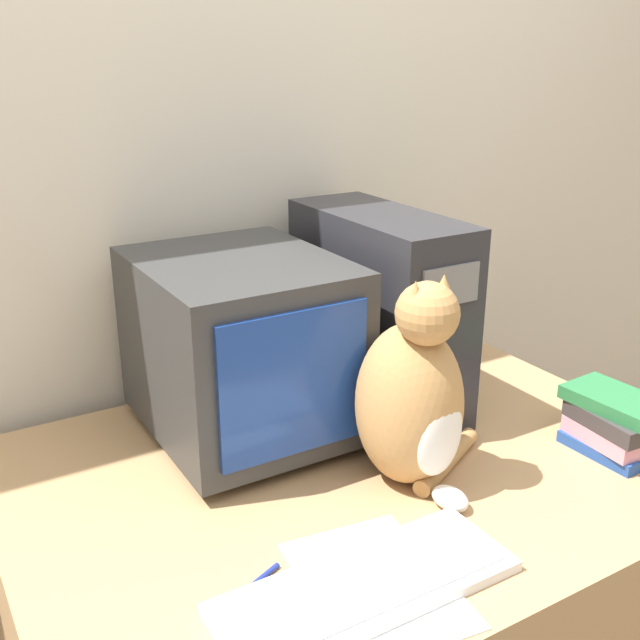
{
  "coord_description": "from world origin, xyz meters",
  "views": [
    {
      "loc": [
        -0.72,
        -0.59,
        1.55
      ],
      "look_at": [
        -0.04,
        0.55,
        1.06
      ],
      "focal_mm": 42.0,
      "sensor_mm": 36.0,
      "label": 1
    }
  ],
  "objects_px": {
    "cat": "(414,399)",
    "pen": "(245,591)",
    "computer_tower": "(378,310)",
    "keyboard": "(367,586)",
    "book_stack": "(616,423)",
    "crt_monitor": "(241,346)"
  },
  "relations": [
    {
      "from": "cat",
      "to": "pen",
      "type": "xyz_separation_m",
      "value": [
        -0.4,
        -0.12,
        -0.16
      ]
    },
    {
      "from": "computer_tower",
      "to": "keyboard",
      "type": "xyz_separation_m",
      "value": [
        -0.39,
        -0.53,
        -0.21
      ]
    },
    {
      "from": "computer_tower",
      "to": "book_stack",
      "type": "height_order",
      "value": "computer_tower"
    },
    {
      "from": "book_stack",
      "to": "computer_tower",
      "type": "bearing_deg",
      "value": 122.21
    },
    {
      "from": "book_stack",
      "to": "crt_monitor",
      "type": "bearing_deg",
      "value": 143.55
    },
    {
      "from": "crt_monitor",
      "to": "cat",
      "type": "bearing_deg",
      "value": -60.34
    },
    {
      "from": "pen",
      "to": "computer_tower",
      "type": "bearing_deg",
      "value": 39.09
    },
    {
      "from": "keyboard",
      "to": "book_stack",
      "type": "relative_size",
      "value": 2.33
    },
    {
      "from": "keyboard",
      "to": "pen",
      "type": "bearing_deg",
      "value": 150.73
    },
    {
      "from": "crt_monitor",
      "to": "pen",
      "type": "xyz_separation_m",
      "value": [
        -0.22,
        -0.45,
        -0.19
      ]
    },
    {
      "from": "keyboard",
      "to": "book_stack",
      "type": "bearing_deg",
      "value": 7.96
    },
    {
      "from": "computer_tower",
      "to": "crt_monitor",
      "type": "bearing_deg",
      "value": 178.29
    },
    {
      "from": "pen",
      "to": "keyboard",
      "type": "bearing_deg",
      "value": -29.27
    },
    {
      "from": "computer_tower",
      "to": "book_stack",
      "type": "bearing_deg",
      "value": -57.79
    },
    {
      "from": "keyboard",
      "to": "book_stack",
      "type": "height_order",
      "value": "book_stack"
    },
    {
      "from": "computer_tower",
      "to": "pen",
      "type": "distance_m",
      "value": 0.74
    },
    {
      "from": "cat",
      "to": "keyboard",
      "type": "bearing_deg",
      "value": -143.07
    },
    {
      "from": "crt_monitor",
      "to": "book_stack",
      "type": "bearing_deg",
      "value": -36.45
    },
    {
      "from": "keyboard",
      "to": "cat",
      "type": "xyz_separation_m",
      "value": [
        0.24,
        0.21,
        0.16
      ]
    },
    {
      "from": "crt_monitor",
      "to": "book_stack",
      "type": "distance_m",
      "value": 0.77
    },
    {
      "from": "keyboard",
      "to": "book_stack",
      "type": "distance_m",
      "value": 0.67
    },
    {
      "from": "cat",
      "to": "book_stack",
      "type": "relative_size",
      "value": 2.01
    }
  ]
}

